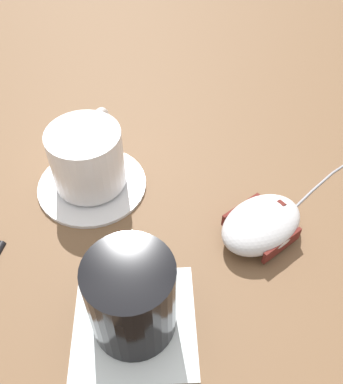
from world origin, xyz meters
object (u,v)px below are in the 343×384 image
at_px(computer_mouse, 261,224).
at_px(drinking_glass, 131,298).
at_px(coffee_cup, 88,156).
at_px(saucer, 92,184).

height_order(computer_mouse, drinking_glass, drinking_glass).
relative_size(coffee_cup, computer_mouse, 0.98).
bearing_deg(saucer, drinking_glass, 21.76).
distance_m(coffee_cup, drinking_glass, 0.19).
bearing_deg(saucer, computer_mouse, 71.71).
relative_size(saucer, coffee_cup, 1.13).
bearing_deg(drinking_glass, saucer, -158.24).
bearing_deg(drinking_glass, computer_mouse, 130.31).
distance_m(saucer, computer_mouse, 0.21).
xyz_separation_m(saucer, computer_mouse, (0.07, 0.20, 0.01)).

